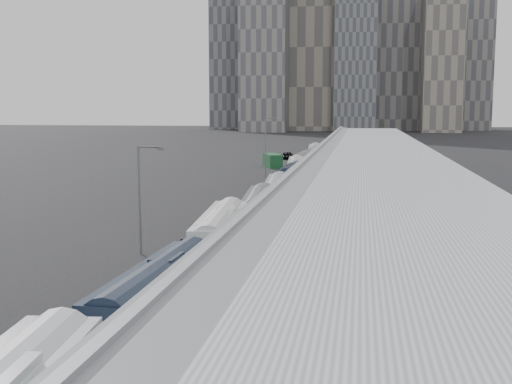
% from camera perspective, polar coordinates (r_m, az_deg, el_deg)
% --- Properties ---
extents(sidewalk, '(10.00, 170.00, 0.12)m').
position_cam_1_polar(sidewalk, '(65.10, 7.04, -2.41)').
color(sidewalk, gray).
rests_on(sidewalk, ground).
extents(lane_line, '(0.12, 160.00, 0.02)m').
position_cam_1_polar(lane_line, '(66.33, -2.07, -2.22)').
color(lane_line, gold).
rests_on(lane_line, ground).
extents(depot, '(12.45, 160.40, 7.20)m').
position_cam_1_polar(depot, '(64.57, 10.63, 0.54)').
color(depot, gray).
rests_on(depot, ground).
extents(skyline, '(145.00, 64.00, 120.00)m').
position_cam_1_polar(skyline, '(335.93, 7.02, 14.17)').
color(skyline, slate).
rests_on(skyline, ground).
extents(bus_1, '(2.97, 12.73, 3.70)m').
position_cam_1_polar(bus_1, '(32.26, -8.71, -9.90)').
color(bus_1, '#151E2F').
rests_on(bus_1, ground).
extents(bus_2, '(3.82, 13.48, 3.89)m').
position_cam_1_polar(bus_2, '(46.54, -3.09, -4.33)').
color(bus_2, silver).
rests_on(bus_2, ground).
extents(bus_3, '(3.65, 12.82, 3.70)m').
position_cam_1_polar(bus_3, '(58.67, 0.30, -1.95)').
color(bus_3, slate).
rests_on(bus_3, ground).
extents(bus_4, '(3.53, 12.60, 3.64)m').
position_cam_1_polar(bus_4, '(71.02, 1.92, -0.33)').
color(bus_4, '#ACAFB6').
rests_on(bus_4, ground).
extents(bus_5, '(3.10, 12.89, 3.74)m').
position_cam_1_polar(bus_5, '(85.91, 3.35, 1.04)').
color(bus_5, black).
rests_on(bus_5, ground).
extents(bus_6, '(3.58, 12.74, 3.68)m').
position_cam_1_polar(bus_6, '(98.91, 3.63, 1.86)').
color(bus_6, silver).
rests_on(bus_6, ground).
extents(bus_7, '(2.82, 12.18, 3.54)m').
position_cam_1_polar(bus_7, '(114.84, 4.38, 2.60)').
color(bus_7, gray).
rests_on(bus_7, ground).
extents(bus_8, '(3.62, 14.02, 4.06)m').
position_cam_1_polar(bus_8, '(129.11, 5.31, 3.22)').
color(bus_8, '#B4B8BF').
rests_on(bus_8, ground).
extents(bus_9, '(3.57, 12.34, 3.56)m').
position_cam_1_polar(bus_9, '(141.38, 5.53, 3.49)').
color(bus_9, '#161B33').
rests_on(bus_9, ground).
extents(tree_1, '(1.28, 1.28, 3.45)m').
position_cam_1_polar(tree_1, '(43.11, 2.10, -3.77)').
color(tree_1, black).
rests_on(tree_1, ground).
extents(tree_2, '(1.30, 1.30, 4.19)m').
position_cam_1_polar(tree_2, '(62.55, 4.39, 0.36)').
color(tree_2, black).
rests_on(tree_2, ground).
extents(tree_3, '(1.68, 1.68, 4.53)m').
position_cam_1_polar(tree_3, '(91.23, 5.85, 2.69)').
color(tree_3, black).
rests_on(tree_3, ground).
extents(tree_4, '(2.52, 2.52, 5.17)m').
position_cam_1_polar(tree_4, '(111.12, 6.22, 3.65)').
color(tree_4, black).
rests_on(tree_4, ground).
extents(tree_5, '(2.75, 2.75, 4.72)m').
position_cam_1_polar(tree_5, '(133.81, 6.74, 4.04)').
color(tree_5, black).
rests_on(tree_5, ground).
extents(street_lamp_near, '(2.04, 0.22, 8.36)m').
position_cam_1_polar(street_lamp_near, '(49.43, -10.10, 0.04)').
color(street_lamp_near, '#59595E').
rests_on(street_lamp_near, ground).
extents(street_lamp_far, '(2.04, 0.22, 9.69)m').
position_cam_1_polar(street_lamp_far, '(103.11, 0.95, 4.33)').
color(street_lamp_far, '#59595E').
rests_on(street_lamp_far, ground).
extents(shipping_container, '(4.69, 7.22, 2.53)m').
position_cam_1_polar(shipping_container, '(122.40, 1.47, 2.81)').
color(shipping_container, '#144122').
rests_on(shipping_container, ground).
extents(suv, '(3.91, 6.00, 1.54)m').
position_cam_1_polar(suv, '(142.21, 2.86, 3.24)').
color(suv, black).
rests_on(suv, ground).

